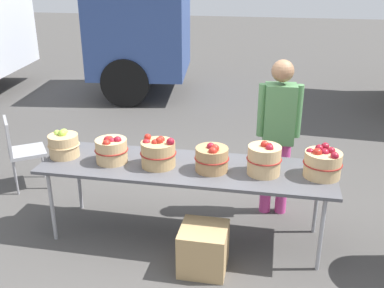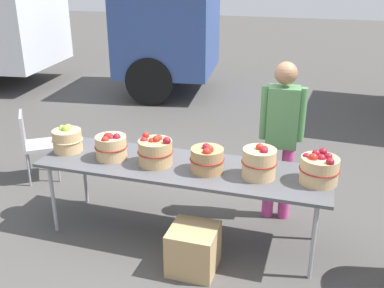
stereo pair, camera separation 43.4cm
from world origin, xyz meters
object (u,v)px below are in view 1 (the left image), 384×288
object	(u,v)px
apple_basket_red_4	(323,163)
vendor_adult	(279,127)
apple_basket_green_0	(64,144)
apple_basket_red_3	(264,159)
apple_basket_red_0	(111,150)
produce_crate	(203,248)
market_table	(186,170)
apple_basket_red_2	(212,158)
apple_basket_red_1	(158,153)
folding_chair	(20,147)

from	to	relation	value
apple_basket_red_4	vendor_adult	distance (m)	0.73
apple_basket_green_0	apple_basket_red_3	size ratio (longest dim) A/B	0.97
apple_basket_red_0	produce_crate	size ratio (longest dim) A/B	0.78
produce_crate	apple_basket_red_0	bearing A→B (deg)	155.73
apple_basket_green_0	apple_basket_red_4	xyz separation A→B (m)	(2.41, 0.01, 0.01)
apple_basket_red_3	produce_crate	size ratio (longest dim) A/B	0.78
market_table	apple_basket_red_2	size ratio (longest dim) A/B	8.61
apple_basket_red_2	produce_crate	size ratio (longest dim) A/B	0.78
apple_basket_red_0	vendor_adult	distance (m)	1.66
apple_basket_red_0	vendor_adult	size ratio (longest dim) A/B	0.19
apple_basket_red_1	apple_basket_red_4	bearing A→B (deg)	2.33
apple_basket_green_0	produce_crate	distance (m)	1.67
market_table	apple_basket_red_3	distance (m)	0.73
apple_basket_red_0	apple_basket_red_1	size ratio (longest dim) A/B	0.94
apple_basket_red_0	apple_basket_red_3	xyz separation A→B (m)	(1.41, 0.02, 0.01)
apple_basket_red_0	apple_basket_red_1	world-z (taller)	apple_basket_red_1
apple_basket_green_0	apple_basket_red_1	size ratio (longest dim) A/B	0.91
vendor_adult	folding_chair	size ratio (longest dim) A/B	1.91
apple_basket_red_3	market_table	bearing A→B (deg)	178.09
apple_basket_green_0	apple_basket_red_4	distance (m)	2.41
market_table	folding_chair	xyz separation A→B (m)	(-2.10, 0.65, -0.21)
apple_basket_red_0	vendor_adult	world-z (taller)	vendor_adult
market_table	apple_basket_green_0	xyz separation A→B (m)	(-1.20, 0.01, 0.16)
market_table	produce_crate	world-z (taller)	market_table
vendor_adult	folding_chair	bearing A→B (deg)	-5.71
apple_basket_green_0	apple_basket_red_3	bearing A→B (deg)	-0.87
apple_basket_red_0	produce_crate	bearing A→B (deg)	-24.27
apple_basket_green_0	apple_basket_red_4	world-z (taller)	apple_basket_red_4
market_table	apple_basket_red_1	bearing A→B (deg)	-170.82
apple_basket_green_0	produce_crate	world-z (taller)	apple_basket_green_0
apple_basket_red_3	produce_crate	distance (m)	0.94
apple_basket_green_0	vendor_adult	xyz separation A→B (m)	(2.02, 0.63, 0.10)
apple_basket_red_3	vendor_adult	world-z (taller)	vendor_adult
apple_basket_green_0	vendor_adult	distance (m)	2.12
apple_basket_red_0	folding_chair	xyz separation A→B (m)	(-1.40, 0.69, -0.37)
apple_basket_red_3	folding_chair	bearing A→B (deg)	166.53
market_table	apple_basket_red_0	xyz separation A→B (m)	(-0.70, -0.04, 0.16)
apple_basket_red_4	apple_basket_red_3	bearing A→B (deg)	-175.11
vendor_adult	apple_basket_red_1	bearing A→B (deg)	26.83
apple_basket_red_2	produce_crate	bearing A→B (deg)	-89.65
apple_basket_green_0	apple_basket_red_4	size ratio (longest dim) A/B	0.89
apple_basket_red_0	apple_basket_red_2	size ratio (longest dim) A/B	1.00
market_table	vendor_adult	size ratio (longest dim) A/B	1.64
produce_crate	apple_basket_red_3	bearing A→B (deg)	44.17
apple_basket_red_3	folding_chair	size ratio (longest dim) A/B	0.36
apple_basket_red_3	apple_basket_green_0	bearing A→B (deg)	179.13
apple_basket_red_0	apple_basket_red_1	bearing A→B (deg)	0.07
produce_crate	apple_basket_green_0	bearing A→B (deg)	161.90
apple_basket_red_0	apple_basket_red_3	size ratio (longest dim) A/B	1.01
apple_basket_red_2	apple_basket_red_4	bearing A→B (deg)	3.96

